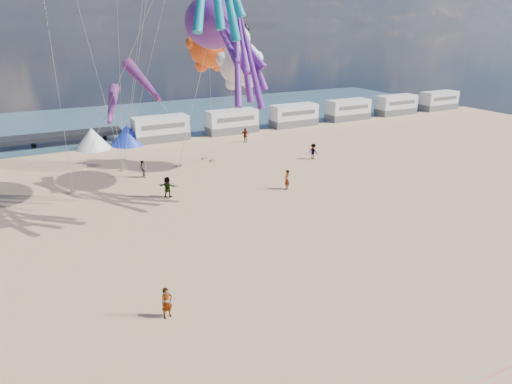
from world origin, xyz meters
name	(u,v)px	position (x,y,z in m)	size (l,w,h in m)	color
ground	(296,350)	(0.00, 0.00, 0.00)	(120.00, 120.00, 0.00)	#DBAE7E
water	(90,123)	(0.00, 55.00, 0.02)	(120.00, 120.00, 0.00)	#365768
motorhome_0	(161,129)	(6.00, 40.00, 1.50)	(6.60, 2.50, 3.00)	silver
motorhome_1	(232,122)	(15.50, 40.00, 1.50)	(6.60, 2.50, 3.00)	silver
motorhome_2	(294,115)	(25.00, 40.00, 1.50)	(6.60, 2.50, 3.00)	silver
motorhome_3	(348,110)	(34.50, 40.00, 1.50)	(6.60, 2.50, 3.00)	silver
motorhome_4	(396,105)	(44.00, 40.00, 1.50)	(6.60, 2.50, 3.00)	silver
motorhome_5	(439,101)	(53.50, 40.00, 1.50)	(6.60, 2.50, 3.00)	silver
tent_white	(92,138)	(-2.00, 40.00, 1.20)	(4.00, 4.00, 2.40)	white
tent_blue	(128,135)	(2.00, 40.00, 1.20)	(4.00, 4.00, 2.40)	#1933CC
standing_person	(167,303)	(-4.20, 4.91, 0.80)	(0.58, 0.38, 1.60)	tan
beachgoer_2	(313,151)	(17.80, 24.71, 0.82)	(0.80, 0.62, 1.64)	#7F6659
beachgoer_3	(245,135)	(14.68, 34.52, 0.88)	(1.13, 0.65, 1.75)	#7F6659
beachgoer_4	(168,187)	(0.82, 20.84, 0.86)	(1.01, 0.42, 1.72)	#7F6659
beachgoer_5	(287,180)	(10.41, 17.90, 0.87)	(1.61, 0.51, 1.74)	#7F6659
beachgoer_7	(143,169)	(0.32, 26.79, 0.81)	(0.79, 0.51, 1.62)	#7F6659
sandbag_a	(73,192)	(-5.97, 25.45, 0.11)	(0.50, 0.35, 0.22)	gray
sandbag_b	(179,166)	(4.36, 28.62, 0.11)	(0.50, 0.35, 0.22)	gray
sandbag_c	(213,160)	(8.07, 28.80, 0.11)	(0.50, 0.35, 0.22)	gray
sandbag_d	(205,158)	(7.66, 29.93, 0.11)	(0.50, 0.35, 0.22)	gray
sandbag_e	(124,170)	(-0.83, 29.75, 0.11)	(0.50, 0.35, 0.22)	gray
kite_octopus_purple	(213,22)	(5.60, 21.64, 13.52)	(3.93, 9.18, 10.49)	#60258E
kite_panda	(240,63)	(9.43, 24.83, 10.05)	(4.77, 4.49, 6.74)	white
kite_teddy_orange	(209,47)	(7.27, 26.77, 11.40)	(4.49, 4.22, 6.33)	#FD5817
windsock_mid	(143,81)	(-0.13, 22.18, 9.23)	(1.00, 5.45, 5.45)	red
windsock_right	(112,104)	(-2.11, 25.02, 7.19)	(0.90, 4.62, 4.62)	red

